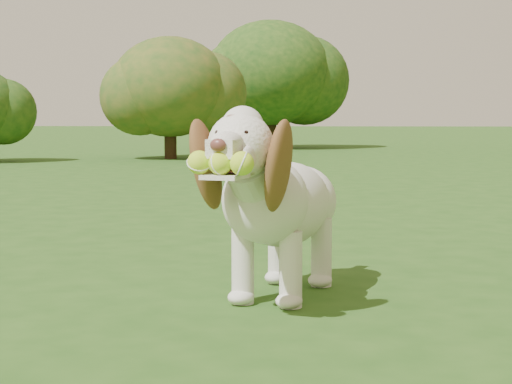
{
  "coord_description": "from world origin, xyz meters",
  "views": [
    {
      "loc": [
        0.46,
        -2.97,
        0.66
      ],
      "look_at": [
        0.29,
        -0.19,
        0.4
      ],
      "focal_mm": 60.0,
      "sensor_mm": 36.0,
      "label": 1
    }
  ],
  "objects": [
    {
      "name": "dog",
      "position": [
        0.35,
        0.02,
        0.36
      ],
      "size": [
        0.55,
        1.04,
        0.68
      ],
      "rotation": [
        0.0,
        0.0,
        -0.29
      ],
      "color": "silver",
      "rests_on": "ground"
    },
    {
      "name": "shrub_b",
      "position": [
        -1.51,
        9.27,
        1.03
      ],
      "size": [
        1.69,
        1.69,
        1.76
      ],
      "color": "#382314",
      "rests_on": "ground"
    },
    {
      "name": "ground",
      "position": [
        0.0,
        0.0,
        0.0
      ],
      "size": [
        80.0,
        80.0,
        0.0
      ],
      "primitive_type": "plane",
      "color": "#234B15",
      "rests_on": "ground"
    },
    {
      "name": "shrub_i",
      "position": [
        -0.23,
        12.96,
        1.39
      ],
      "size": [
        2.29,
        2.29,
        2.37
      ],
      "color": "#382314",
      "rests_on": "ground"
    }
  ]
}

